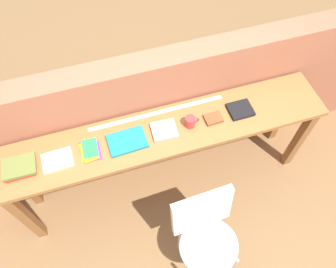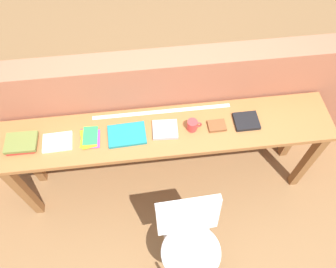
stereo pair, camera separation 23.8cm
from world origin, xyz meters
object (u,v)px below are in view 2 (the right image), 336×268
at_px(pamphlet_pile_colourful, 89,138).
at_px(book_repair_rightmost, 246,121).
at_px(magazine_cycling, 58,142).
at_px(leather_journal_brown, 217,126).
at_px(book_stack_leftmost, 21,143).
at_px(chair_white_moulded, 190,240).
at_px(book_open_centre, 127,135).
at_px(mug, 193,125).

distance_m(pamphlet_pile_colourful, book_repair_rightmost, 1.17).
xyz_separation_m(magazine_cycling, leather_journal_brown, (1.17, 0.00, 0.00)).
height_order(book_stack_leftmost, pamphlet_pile_colourful, book_stack_leftmost).
height_order(chair_white_moulded, leather_journal_brown, leather_journal_brown).
bearing_deg(pamphlet_pile_colourful, book_repair_rightmost, 0.29).
bearing_deg(book_stack_leftmost, pamphlet_pile_colourful, 0.55).
xyz_separation_m(pamphlet_pile_colourful, leather_journal_brown, (0.94, -0.01, 0.00)).
bearing_deg(book_open_centre, pamphlet_pile_colourful, 176.06).
relative_size(chair_white_moulded, leather_journal_brown, 6.86).
bearing_deg(magazine_cycling, mug, -1.45).
relative_size(book_stack_leftmost, book_repair_rightmost, 1.24).
distance_m(mug, leather_journal_brown, 0.19).
bearing_deg(pamphlet_pile_colourful, magazine_cycling, -177.31).
xyz_separation_m(magazine_cycling, pamphlet_pile_colourful, (0.23, 0.01, -0.00)).
relative_size(book_stack_leftmost, magazine_cycling, 1.08).
height_order(chair_white_moulded, pamphlet_pile_colourful, pamphlet_pile_colourful).
relative_size(mug, book_repair_rightmost, 0.61).
xyz_separation_m(chair_white_moulded, leather_journal_brown, (0.29, 0.71, 0.37)).
distance_m(magazine_cycling, mug, 0.98).
xyz_separation_m(mug, book_repair_rightmost, (0.41, 0.01, -0.03)).
bearing_deg(book_repair_rightmost, mug, -178.34).
bearing_deg(chair_white_moulded, book_repair_rightmost, 54.34).
relative_size(book_open_centre, book_repair_rightmost, 1.52).
height_order(book_stack_leftmost, leather_journal_brown, book_stack_leftmost).
bearing_deg(pamphlet_pile_colourful, book_open_centre, -1.70).
distance_m(book_stack_leftmost, mug, 1.23).
xyz_separation_m(book_stack_leftmost, mug, (1.23, 0.00, 0.02)).
bearing_deg(leather_journal_brown, magazine_cycling, 179.04).
bearing_deg(chair_white_moulded, pamphlet_pile_colourful, 132.24).
distance_m(chair_white_moulded, book_repair_rightmost, 0.96).
relative_size(chair_white_moulded, book_open_centre, 3.25).
height_order(chair_white_moulded, book_open_centre, book_open_centre).
distance_m(book_stack_leftmost, pamphlet_pile_colourful, 0.48).
relative_size(leather_journal_brown, book_repair_rightmost, 0.72).
xyz_separation_m(leather_journal_brown, book_repair_rightmost, (0.23, 0.01, 0.00)).
bearing_deg(pamphlet_pile_colourful, chair_white_moulded, -47.76).
bearing_deg(leather_journal_brown, book_repair_rightmost, 2.14).
bearing_deg(book_stack_leftmost, book_open_centre, -0.27).
relative_size(pamphlet_pile_colourful, mug, 1.76).
xyz_separation_m(chair_white_moulded, book_stack_leftmost, (-1.13, 0.71, 0.38)).
bearing_deg(mug, chair_white_moulded, -98.55).
xyz_separation_m(book_open_centre, mug, (0.48, 0.00, 0.03)).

